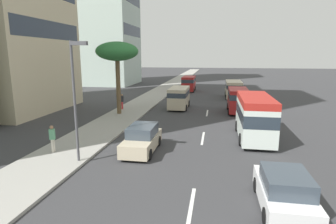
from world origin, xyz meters
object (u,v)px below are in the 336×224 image
at_px(van_third, 179,97).
at_px(van_fifth, 189,83).
at_px(pedestrian_mid_block, 122,101).
at_px(van_sixth, 238,99).
at_px(car_seventh, 142,139).
at_px(palm_tree, 117,52).
at_px(street_lamp, 76,89).
at_px(van_second, 234,88).
at_px(pedestrian_near_lamp, 52,138).
at_px(car_fourth, 284,191).
at_px(minibus_lead, 255,116).

height_order(van_third, van_fifth, van_fifth).
xyz_separation_m(van_third, pedestrian_mid_block, (-2.28, 5.95, -0.29)).
distance_m(van_sixth, car_seventh, 15.03).
distance_m(van_fifth, palm_tree, 21.21).
relative_size(pedestrian_mid_block, street_lamp, 0.26).
height_order(van_fifth, street_lamp, street_lamp).
relative_size(van_second, car_seventh, 1.26).
distance_m(van_fifth, pedestrian_near_lamp, 32.00).
relative_size(pedestrian_near_lamp, pedestrian_mid_block, 1.00).
xyz_separation_m(van_fifth, van_sixth, (-16.66, -6.85, 0.03)).
bearing_deg(car_seventh, pedestrian_mid_block, -155.54).
distance_m(car_seventh, pedestrian_mid_block, 13.46).
bearing_deg(van_fifth, car_seventh, 0.13).
bearing_deg(van_second, car_fourth, -179.37).
bearing_deg(van_third, palm_tree, -50.65).
bearing_deg(pedestrian_near_lamp, van_second, -135.71).
xyz_separation_m(van_fifth, pedestrian_near_lamp, (-31.59, 5.11, -0.34)).
xyz_separation_m(van_third, car_fourth, (-20.10, -6.85, -0.61)).
height_order(van_second, pedestrian_near_lamp, van_second).
distance_m(van_third, car_seventh, 14.55).
bearing_deg(minibus_lead, palm_tree, 64.11).
height_order(car_fourth, palm_tree, palm_tree).
bearing_deg(van_third, car_fourth, 18.81).
distance_m(van_fifth, van_sixth, 18.01).
bearing_deg(car_fourth, palm_tree, 38.38).
distance_m(car_fourth, car_seventh, 9.12).
xyz_separation_m(van_sixth, pedestrian_mid_block, (-1.15, 12.36, -0.37)).
bearing_deg(street_lamp, palm_tree, 10.13).
relative_size(van_second, palm_tree, 0.75).
bearing_deg(street_lamp, van_second, -20.67).
height_order(minibus_lead, car_seventh, minibus_lead).
relative_size(van_third, street_lamp, 0.72).
bearing_deg(pedestrian_near_lamp, van_third, -128.91).
distance_m(car_fourth, street_lamp, 11.09).
height_order(minibus_lead, pedestrian_near_lamp, minibus_lead).
bearing_deg(minibus_lead, pedestrian_mid_block, 57.30).
bearing_deg(van_second, street_lamp, 159.33).
xyz_separation_m(van_second, car_fourth, (-28.94, -0.32, -0.63)).
height_order(car_fourth, van_fifth, van_fifth).
distance_m(van_sixth, palm_tree, 13.27).
height_order(car_fourth, car_seventh, car_seventh).
xyz_separation_m(van_third, palm_tree, (-4.51, 5.50, 4.85)).
bearing_deg(pedestrian_near_lamp, palm_tree, -110.10).
height_order(car_seventh, pedestrian_mid_block, pedestrian_mid_block).
xyz_separation_m(van_fifth, street_lamp, (-32.61, 2.80, 2.81)).
xyz_separation_m(van_third, van_fifth, (15.52, 0.45, 0.05)).
bearing_deg(car_seventh, car_fourth, 52.39).
xyz_separation_m(car_seventh, street_lamp, (-2.56, 2.87, 3.44)).
relative_size(car_seventh, palm_tree, 0.59).
bearing_deg(street_lamp, car_seventh, -48.34).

